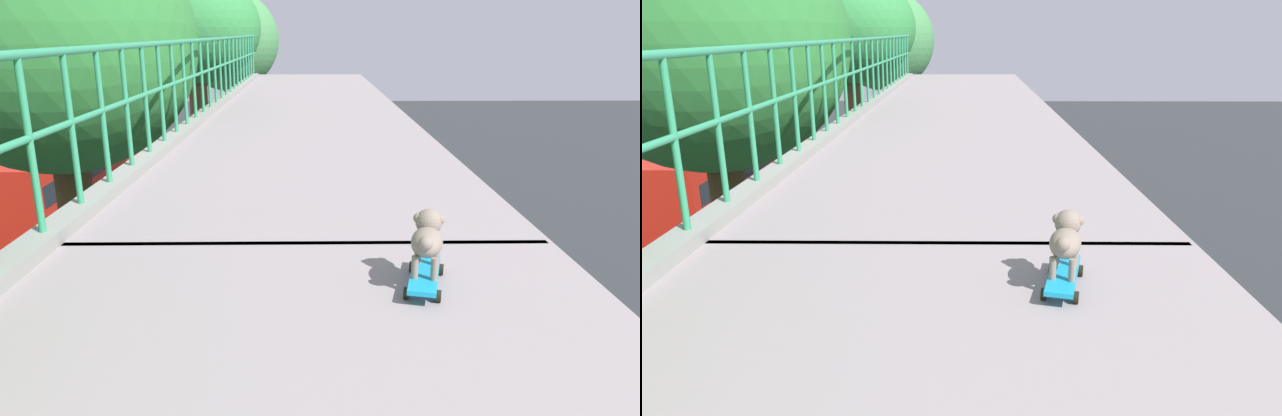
# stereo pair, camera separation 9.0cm
# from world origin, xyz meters

# --- Properties ---
(city_bus) EXTENTS (2.65, 10.53, 3.14)m
(city_bus) POSITION_xyz_m (-8.04, 20.02, 1.79)
(city_bus) COLOR #B21D10
(city_bus) RESTS_ON ground
(roadside_tree_mid) EXTENTS (4.34, 4.34, 8.99)m
(roadside_tree_mid) POSITION_xyz_m (-2.55, 7.45, 6.85)
(roadside_tree_mid) COLOR #47381E
(roadside_tree_mid) RESTS_ON ground
(roadside_tree_far) EXTENTS (4.22, 4.22, 8.95)m
(roadside_tree_far) POSITION_xyz_m (-2.31, 17.30, 7.07)
(roadside_tree_far) COLOR brown
(roadside_tree_far) RESTS_ON ground
(roadside_tree_farthest) EXTENTS (4.74, 4.74, 9.00)m
(roadside_tree_farthest) POSITION_xyz_m (-2.49, 25.98, 6.65)
(roadside_tree_farthest) COLOR brown
(roadside_tree_farthest) RESTS_ON ground
(toy_skateboard) EXTENTS (0.27, 0.54, 0.08)m
(toy_skateboard) POSITION_xyz_m (1.97, 0.90, 5.90)
(toy_skateboard) COLOR #1693C5
(toy_skateboard) RESTS_ON overpass_deck
(small_dog) EXTENTS (0.22, 0.37, 0.30)m
(small_dog) POSITION_xyz_m (1.98, 0.92, 6.10)
(small_dog) COLOR gray
(small_dog) RESTS_ON toy_skateboard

